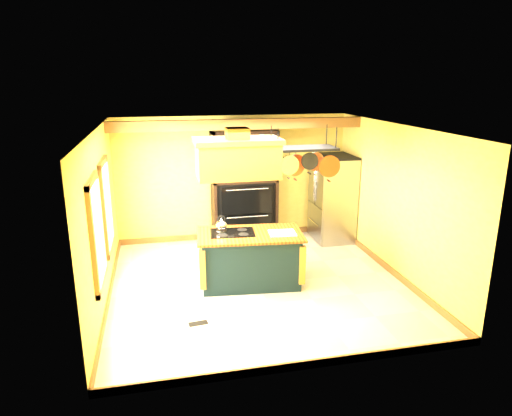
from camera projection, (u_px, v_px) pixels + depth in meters
name	position (u px, v px, depth m)	size (l,w,h in m)	color
floor	(258.00, 284.00, 7.96)	(5.00, 5.00, 0.00)	beige
ceiling	(258.00, 128.00, 7.21)	(5.00, 5.00, 0.00)	white
wall_back	(233.00, 178.00, 9.93)	(5.00, 0.02, 2.70)	#E7C454
wall_front	(306.00, 269.00, 5.24)	(5.00, 0.02, 2.70)	#E7C454
wall_left	(101.00, 219.00, 7.07)	(0.02, 5.00, 2.70)	#E7C454
wall_right	(395.00, 201.00, 8.10)	(0.02, 5.00, 2.70)	#E7C454
ceiling_beam	(239.00, 124.00, 8.84)	(5.00, 0.15, 0.20)	brown
window_near	(97.00, 232.00, 6.31)	(0.06, 1.06, 1.56)	brown
window_far	(107.00, 206.00, 7.63)	(0.06, 1.06, 1.56)	brown
kitchen_island	(250.00, 258.00, 7.86)	(1.87, 1.15, 1.11)	#13262B
range_hood	(238.00, 157.00, 7.33)	(1.39, 0.79, 0.80)	#AC6C2B
pot_rack	(304.00, 156.00, 7.57)	(1.20, 0.54, 0.85)	black
refrigerator	(332.00, 200.00, 9.92)	(0.79, 0.94, 1.84)	gray
hutch	(244.00, 200.00, 9.84)	(1.37, 0.62, 2.43)	black
floor_register	(198.00, 323.00, 6.67)	(0.28, 0.12, 0.01)	black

